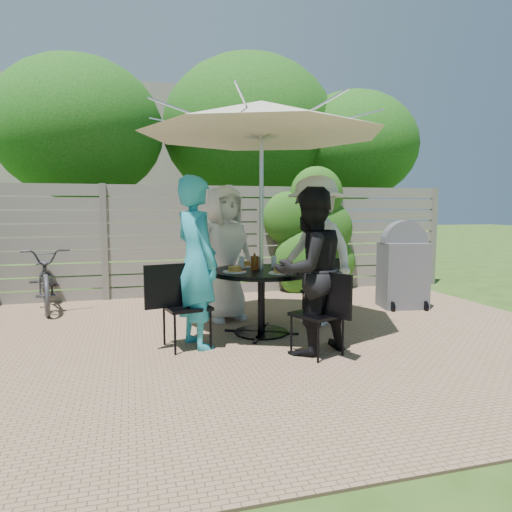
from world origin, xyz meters
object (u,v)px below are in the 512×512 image
object	(u,v)px
plate_back	(244,265)
coffee_cup	(257,262)
chair_right	(323,304)
person_right	(316,251)
glass_back	(241,262)
syrup_jug	(255,263)
person_front	(310,271)
plate_extra	(290,269)
patio_table	(261,290)
chair_back	(219,299)
umbrella	(262,119)
plate_right	(286,266)
chair_front	(318,331)
glass_right	(274,261)
bbq_grill	(403,269)
glass_front	(283,265)
bicycle	(46,278)
person_back	(224,254)
plate_left	(235,270)
chair_left	(186,324)
plate_front	(281,271)
person_left	(196,263)

from	to	relation	value
plate_back	coffee_cup	distance (m)	0.18
chair_right	person_right	xyz separation A→B (m)	(-0.13, -0.04, 0.68)
glass_back	syrup_jug	world-z (taller)	syrup_jug
person_front	plate_extra	bearing A→B (deg)	-108.76
patio_table	plate_extra	distance (m)	0.43
chair_back	plate_extra	bearing A→B (deg)	12.36
umbrella	plate_right	xyz separation A→B (m)	(0.34, 0.12, -1.67)
person_front	chair_front	bearing A→B (deg)	90.56
glass_right	chair_front	bearing A→B (deg)	-84.25
chair_back	plate_extra	xyz separation A→B (m)	(0.59, -1.13, 0.52)
chair_front	coffee_cup	bearing A→B (deg)	-9.93
person_right	plate_back	bearing A→B (deg)	-113.45
plate_back	bbq_grill	bearing A→B (deg)	10.38
patio_table	syrup_jug	distance (m)	0.32
plate_extra	plate_back	bearing A→B (deg)	124.58
person_front	umbrella	bearing A→B (deg)	-90.00
person_front	plate_right	world-z (taller)	person_front
glass_right	chair_back	bearing A→B (deg)	126.06
coffee_cup	glass_front	bearing A→B (deg)	-70.09
bicycle	bbq_grill	distance (m)	5.20
coffee_cup	umbrella	bearing A→B (deg)	-95.11
person_right	person_back	bearing A→B (deg)	-135.00
chair_right	bbq_grill	size ratio (longest dim) A/B	0.64
chair_back	glass_front	xyz separation A→B (m)	(0.50, -1.12, 0.57)
patio_table	person_back	size ratio (longest dim) A/B	0.84
patio_table	coffee_cup	bearing A→B (deg)	84.89
umbrella	plate_right	bearing A→B (deg)	19.33
plate_left	chair_front	bearing A→B (deg)	-50.13
glass_front	bbq_grill	bearing A→B (deg)	24.65
umbrella	chair_front	bearing A→B (deg)	-70.59
chair_back	syrup_jug	bearing A→B (deg)	0.49
chair_left	bicycle	bearing A→B (deg)	112.94
chair_left	person_right	xyz separation A→B (m)	(1.69, 0.59, 0.66)
plate_back	syrup_jug	bearing A→B (deg)	-81.63
plate_right	patio_table	bearing A→B (deg)	-160.67
patio_table	plate_extra	xyz separation A→B (m)	(0.27, -0.22, 0.25)
chair_front	glass_right	size ratio (longest dim) A/B	6.16
chair_right	plate_front	xyz separation A→B (m)	(-0.79, -0.66, 0.54)
plate_left	syrup_jug	size ratio (longest dim) A/B	1.62
chair_front	bicycle	world-z (taller)	bicycle
plate_back	bicycle	xyz separation A→B (m)	(-2.52, 1.80, -0.33)
chair_front	plate_front	xyz separation A→B (m)	(-0.20, 0.57, 0.53)
coffee_cup	chair_front	bearing A→B (deg)	-75.43
patio_table	bicycle	distance (m)	3.40
person_left	chair_front	size ratio (longest dim) A/B	2.09
person_back	plate_right	size ratio (longest dim) A/B	6.75
chair_left	person_left	world-z (taller)	person_left
person_back	plate_front	xyz separation A→B (m)	(0.39, -1.12, -0.09)
person_left	glass_front	size ratio (longest dim) A/B	12.86
person_back	chair_right	xyz separation A→B (m)	(1.18, -0.47, -0.63)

